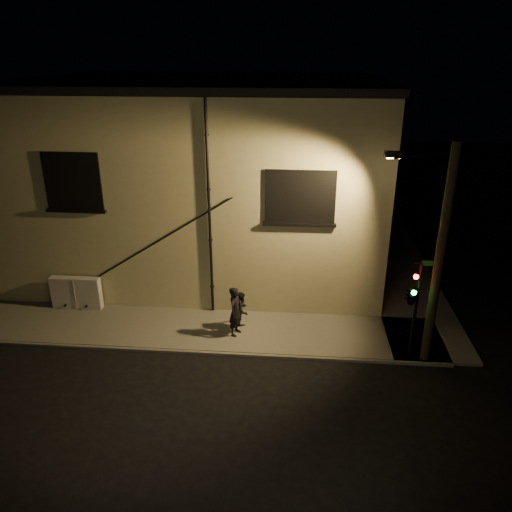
# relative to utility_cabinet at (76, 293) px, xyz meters

# --- Properties ---
(ground) EXTENTS (90.00, 90.00, 0.00)m
(ground) POSITION_rel_utility_cabinet_xyz_m (7.40, -2.70, -0.79)
(ground) COLOR black
(sidewalk) EXTENTS (21.00, 16.00, 0.12)m
(sidewalk) POSITION_rel_utility_cabinet_xyz_m (8.63, 1.69, -0.73)
(sidewalk) COLOR #57564E
(sidewalk) RESTS_ON ground
(building) EXTENTS (16.20, 12.23, 8.80)m
(building) POSITION_rel_utility_cabinet_xyz_m (4.40, 6.29, 3.61)
(building) COLOR tan
(building) RESTS_ON ground
(utility_cabinet) EXTENTS (2.05, 0.35, 1.35)m
(utility_cabinet) POSITION_rel_utility_cabinet_xyz_m (0.00, 0.00, 0.00)
(utility_cabinet) COLOR #B2B2A9
(utility_cabinet) RESTS_ON sidewalk
(pedestrian_a) EXTENTS (0.67, 0.81, 1.92)m
(pedestrian_a) POSITION_rel_utility_cabinet_xyz_m (6.77, -1.50, 0.29)
(pedestrian_a) COLOR black
(pedestrian_a) RESTS_ON sidewalk
(pedestrian_b) EXTENTS (0.74, 0.86, 1.51)m
(pedestrian_b) POSITION_rel_utility_cabinet_xyz_m (6.93, -1.04, 0.08)
(pedestrian_b) COLOR black
(pedestrian_b) RESTS_ON sidewalk
(traffic_signal) EXTENTS (1.31, 2.11, 3.58)m
(traffic_signal) POSITION_rel_utility_cabinet_xyz_m (12.80, -2.41, 1.74)
(traffic_signal) COLOR black
(traffic_signal) RESTS_ON sidewalk
(streetlamp_pole) EXTENTS (2.03, 1.40, 7.57)m
(streetlamp_pole) POSITION_rel_utility_cabinet_xyz_m (13.40, -2.44, 3.20)
(streetlamp_pole) COLOR black
(streetlamp_pole) RESTS_ON ground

